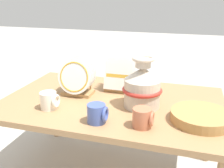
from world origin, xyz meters
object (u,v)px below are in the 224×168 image
ceramic_vase (142,86)px  mug_cream_glaze (49,101)px  dish_rack_square_plates (120,79)px  dish_rack_round_plates (77,79)px  mug_terracotta_glaze (143,118)px  wicker_charger_stack (201,117)px  mug_cobalt_glaze (97,114)px

ceramic_vase → mug_cream_glaze: ceramic_vase is taller
dish_rack_square_plates → dish_rack_round_plates: bearing=-147.6°
ceramic_vase → mug_terracotta_glaze: ceramic_vase is taller
dish_rack_round_plates → wicker_charger_stack: 0.81m
ceramic_vase → dish_rack_round_plates: 0.45m
dish_rack_round_plates → mug_cobalt_glaze: bearing=-52.4°
wicker_charger_stack → mug_terracotta_glaze: bearing=-152.6°
dish_rack_square_plates → wicker_charger_stack: bearing=-32.2°
dish_rack_round_plates → mug_terracotta_glaze: dish_rack_round_plates is taller
mug_cream_glaze → mug_cobalt_glaze: bearing=-14.2°
mug_terracotta_glaze → mug_cream_glaze: same height
mug_terracotta_glaze → mug_cobalt_glaze: bearing=-175.4°
ceramic_vase → dish_rack_round_plates: bearing=171.3°
wicker_charger_stack → mug_cream_glaze: (-0.85, -0.08, 0.02)m
dish_rack_round_plates → mug_terracotta_glaze: (0.50, -0.32, -0.06)m
wicker_charger_stack → mug_cream_glaze: bearing=-174.4°
mug_cream_glaze → dish_rack_round_plates: bearing=75.5°
dish_rack_square_plates → mug_cream_glaze: (-0.32, -0.42, -0.03)m
ceramic_vase → mug_cream_glaze: (-0.51, -0.19, -0.08)m
dish_rack_round_plates → mug_cream_glaze: (-0.07, -0.26, -0.06)m
dish_rack_round_plates → wicker_charger_stack: size_ratio=0.78×
dish_rack_square_plates → mug_cream_glaze: size_ratio=2.00×
wicker_charger_stack → ceramic_vase: bearing=162.7°
mug_terracotta_glaze → dish_rack_square_plates: bearing=117.2°
ceramic_vase → wicker_charger_stack: size_ratio=0.95×
dish_rack_square_plates → mug_cobalt_glaze: bearing=-89.0°
dish_rack_square_plates → mug_terracotta_glaze: size_ratio=2.00×
ceramic_vase → mug_cobalt_glaze: 0.34m
dish_rack_round_plates → mug_cobalt_glaze: dish_rack_round_plates is taller
dish_rack_square_plates → mug_cream_glaze: bearing=-127.4°
mug_cream_glaze → mug_terracotta_glaze: bearing=-6.5°
mug_cream_glaze → mug_cobalt_glaze: size_ratio=1.00×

